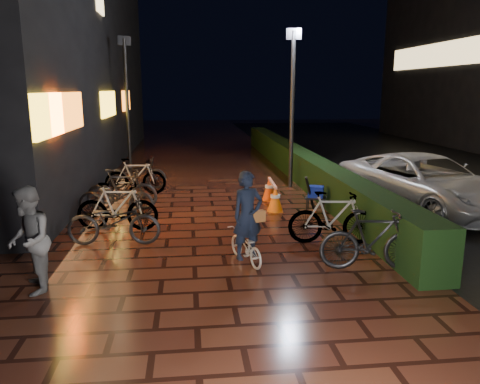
{
  "coord_description": "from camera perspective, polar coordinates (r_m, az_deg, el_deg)",
  "views": [
    {
      "loc": [
        -0.61,
        -8.53,
        3.13
      ],
      "look_at": [
        0.39,
        0.59,
        1.1
      ],
      "focal_mm": 35.0,
      "sensor_mm": 36.0,
      "label": 1
    }
  ],
  "objects": [
    {
      "name": "lamp_post_hedge",
      "position": [
        15.04,
        6.38,
        10.8
      ],
      "size": [
        0.47,
        0.22,
        4.93
      ],
      "color": "black",
      "rests_on": "ground"
    },
    {
      "name": "cyclist",
      "position": [
        8.48,
        0.83,
        -4.61
      ],
      "size": [
        0.79,
        1.27,
        1.72
      ],
      "color": "silver",
      "rests_on": "ground"
    },
    {
      "name": "van",
      "position": [
        13.13,
        21.61,
        1.05
      ],
      "size": [
        3.78,
        5.67,
        1.45
      ],
      "primitive_type": "imported",
      "rotation": [
        0.0,
        0.0,
        0.29
      ],
      "color": "#B8B8BD",
      "rests_on": "ground"
    },
    {
      "name": "cart_assembly",
      "position": [
        12.21,
        9.18,
        -0.13
      ],
      "size": [
        0.68,
        0.58,
        0.98
      ],
      "color": "black",
      "rests_on": "ground"
    },
    {
      "name": "ground",
      "position": [
        9.1,
        -2.07,
        -7.64
      ],
      "size": [
        80.0,
        80.0,
        0.0
      ],
      "primitive_type": "plane",
      "color": "#381911",
      "rests_on": "ground"
    },
    {
      "name": "lamp_post_sf",
      "position": [
        18.34,
        -13.61,
        10.97
      ],
      "size": [
        0.48,
        0.22,
        5.02
      ],
      "color": "black",
      "rests_on": "ground"
    },
    {
      "name": "hedge",
      "position": [
        17.19,
        6.95,
        3.57
      ],
      "size": [
        0.7,
        20.0,
        1.0
      ],
      "primitive_type": "cube",
      "color": "black",
      "rests_on": "ground"
    },
    {
      "name": "traffic_barrier",
      "position": [
        12.78,
        3.94,
        -0.2
      ],
      "size": [
        0.48,
        1.67,
        0.67
      ],
      "color": "orange",
      "rests_on": "ground"
    },
    {
      "name": "parked_bikes_hedge",
      "position": [
        9.13,
        13.38,
        -4.29
      ],
      "size": [
        2.13,
        2.25,
        1.1
      ],
      "color": "black",
      "rests_on": "ground"
    },
    {
      "name": "parked_bikes_storefront",
      "position": [
        12.48,
        -13.87,
        0.03
      ],
      "size": [
        2.21,
        6.36,
        1.1
      ],
      "color": "black",
      "rests_on": "ground"
    },
    {
      "name": "bystander_person",
      "position": [
        7.92,
        -24.34,
        -5.42
      ],
      "size": [
        0.84,
        0.96,
        1.69
      ],
      "primitive_type": "imported",
      "rotation": [
        0.0,
        0.0,
        -1.3
      ],
      "color": "slate",
      "rests_on": "ground"
    }
  ]
}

